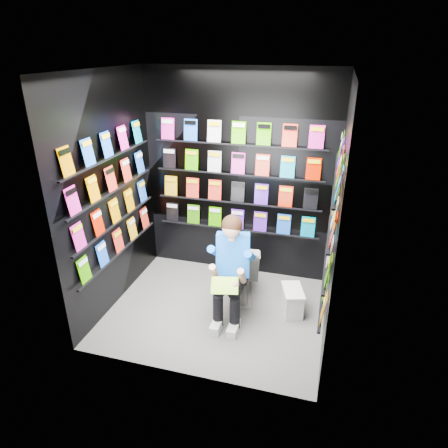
# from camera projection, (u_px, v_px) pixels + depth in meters

# --- Properties ---
(floor) EXTENTS (2.40, 2.40, 0.00)m
(floor) POSITION_uv_depth(u_px,v_px,m) (216.00, 311.00, 4.60)
(floor) COLOR #575755
(floor) RESTS_ON ground
(ceiling) EXTENTS (2.40, 2.40, 0.00)m
(ceiling) POSITION_uv_depth(u_px,v_px,m) (214.00, 70.00, 3.53)
(ceiling) COLOR white
(ceiling) RESTS_ON floor
(wall_back) EXTENTS (2.40, 0.04, 2.60)m
(wall_back) POSITION_uv_depth(u_px,v_px,m) (239.00, 178.00, 4.94)
(wall_back) COLOR black
(wall_back) RESTS_ON floor
(wall_front) EXTENTS (2.40, 0.04, 2.60)m
(wall_front) POSITION_uv_depth(u_px,v_px,m) (179.00, 251.00, 3.19)
(wall_front) COLOR black
(wall_front) RESTS_ON floor
(wall_left) EXTENTS (0.04, 2.00, 2.60)m
(wall_left) POSITION_uv_depth(u_px,v_px,m) (110.00, 195.00, 4.36)
(wall_left) COLOR black
(wall_left) RESTS_ON floor
(wall_right) EXTENTS (0.04, 2.00, 2.60)m
(wall_right) POSITION_uv_depth(u_px,v_px,m) (337.00, 219.00, 3.77)
(wall_right) COLOR black
(wall_right) RESTS_ON floor
(comics_back) EXTENTS (2.10, 0.06, 1.37)m
(comics_back) POSITION_uv_depth(u_px,v_px,m) (238.00, 178.00, 4.92)
(comics_back) COLOR red
(comics_back) RESTS_ON wall_back
(comics_left) EXTENTS (0.06, 1.70, 1.37)m
(comics_left) POSITION_uv_depth(u_px,v_px,m) (113.00, 195.00, 4.35)
(comics_left) COLOR red
(comics_left) RESTS_ON wall_left
(comics_right) EXTENTS (0.06, 1.70, 1.37)m
(comics_right) POSITION_uv_depth(u_px,v_px,m) (333.00, 218.00, 3.78)
(comics_right) COLOR red
(comics_right) RESTS_ON wall_right
(toilet) EXTENTS (0.57, 0.82, 0.73)m
(toilet) POSITION_uv_depth(u_px,v_px,m) (241.00, 268.00, 4.76)
(toilet) COLOR silver
(toilet) RESTS_ON floor
(longbox) EXTENTS (0.29, 0.40, 0.27)m
(longbox) POSITION_uv_depth(u_px,v_px,m) (292.00, 301.00, 4.54)
(longbox) COLOR silver
(longbox) RESTS_ON floor
(longbox_lid) EXTENTS (0.31, 0.42, 0.03)m
(longbox_lid) POSITION_uv_depth(u_px,v_px,m) (293.00, 290.00, 4.48)
(longbox_lid) COLOR silver
(longbox_lid) RESTS_ON longbox
(reader) EXTENTS (0.63, 0.79, 1.30)m
(reader) POSITION_uv_depth(u_px,v_px,m) (233.00, 255.00, 4.27)
(reader) COLOR blue
(reader) RESTS_ON toilet
(held_comic) EXTENTS (0.30, 0.22, 0.12)m
(held_comic) POSITION_uv_depth(u_px,v_px,m) (225.00, 285.00, 4.03)
(held_comic) COLOR green
(held_comic) RESTS_ON reader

